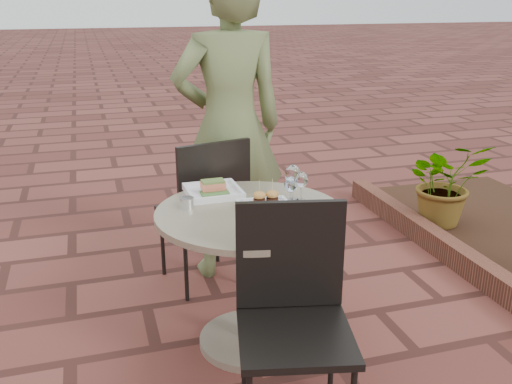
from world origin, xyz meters
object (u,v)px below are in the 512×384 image
object	(u,v)px
chair_far	(207,202)
plate_salmon	(213,190)
cafe_table	(250,258)
diner	(229,128)
plate_tuna	(288,222)
chair_near	(293,301)
plate_sliders	(266,205)

from	to	relation	value
chair_far	plate_salmon	world-z (taller)	chair_far
cafe_table	diner	world-z (taller)	diner
cafe_table	plate_tuna	bearing A→B (deg)	-63.93
chair_near	chair_far	bearing A→B (deg)	106.67
cafe_table	plate_sliders	xyz separation A→B (m)	(0.07, -0.03, 0.28)
chair_far	plate_tuna	xyz separation A→B (m)	(0.18, -0.88, 0.20)
chair_near	plate_sliders	size ratio (longest dim) A/B	3.65
chair_near	plate_sliders	bearing A→B (deg)	96.76
plate_salmon	plate_tuna	world-z (taller)	plate_salmon
cafe_table	chair_far	world-z (taller)	chair_far
plate_tuna	diner	bearing A→B (deg)	89.75
chair_near	diner	size ratio (longest dim) A/B	0.49
chair_far	plate_sliders	size ratio (longest dim) A/B	3.65
cafe_table	chair_far	xyz separation A→B (m)	(-0.07, 0.66, 0.07)
plate_sliders	plate_tuna	size ratio (longest dim) A/B	0.82
cafe_table	diner	size ratio (longest dim) A/B	0.48
plate_sliders	chair_near	bearing A→B (deg)	-95.84
chair_near	plate_salmon	xyz separation A→B (m)	(-0.13, 0.83, 0.20)
cafe_table	plate_sliders	distance (m)	0.29
chair_far	plate_salmon	distance (m)	0.43
diner	plate_tuna	size ratio (longest dim) A/B	6.09
chair_far	plate_sliders	world-z (taller)	chair_far
diner	plate_salmon	size ratio (longest dim) A/B	6.78
chair_far	diner	size ratio (longest dim) A/B	0.49
cafe_table	diner	xyz separation A→B (m)	(0.11, 0.84, 0.46)
chair_far	chair_near	world-z (taller)	same
chair_far	plate_tuna	bearing A→B (deg)	88.86
chair_far	plate_salmon	bearing A→B (deg)	70.57
chair_far	diner	distance (m)	0.47
chair_far	plate_salmon	xyz separation A→B (m)	(-0.04, -0.38, 0.20)
cafe_table	plate_tuna	size ratio (longest dim) A/B	2.91
diner	plate_salmon	distance (m)	0.64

